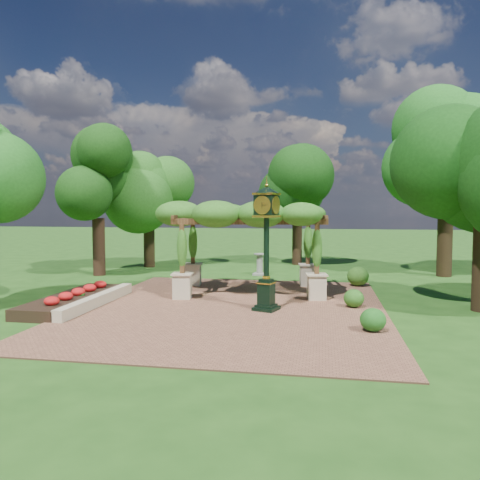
# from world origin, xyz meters

# --- Properties ---
(ground) EXTENTS (120.00, 120.00, 0.00)m
(ground) POSITION_xyz_m (0.00, 0.00, 0.00)
(ground) COLOR #1E4714
(ground) RESTS_ON ground
(brick_plaza) EXTENTS (10.00, 12.00, 0.04)m
(brick_plaza) POSITION_xyz_m (0.00, 1.00, 0.02)
(brick_plaza) COLOR brown
(brick_plaza) RESTS_ON ground
(border_wall) EXTENTS (0.35, 5.00, 0.40)m
(border_wall) POSITION_xyz_m (-4.60, 0.50, 0.20)
(border_wall) COLOR #C6B793
(border_wall) RESTS_ON ground
(flower_bed) EXTENTS (1.50, 5.00, 0.36)m
(flower_bed) POSITION_xyz_m (-5.50, 0.50, 0.18)
(flower_bed) COLOR red
(flower_bed) RESTS_ON ground
(pedestal_clock) EXTENTS (1.02, 1.02, 4.11)m
(pedestal_clock) POSITION_xyz_m (1.17, 0.79, 2.46)
(pedestal_clock) COLOR black
(pedestal_clock) RESTS_ON brick_plaza
(pergola) EXTENTS (6.14, 4.33, 3.59)m
(pergola) POSITION_xyz_m (0.12, 4.01, 2.95)
(pergola) COLOR beige
(pergola) RESTS_ON brick_plaza
(sundial) EXTENTS (0.66, 0.66, 1.09)m
(sundial) POSITION_xyz_m (-0.12, 8.79, 0.48)
(sundial) COLOR gray
(sundial) RESTS_ON ground
(shrub_front) EXTENTS (0.91, 0.91, 0.63)m
(shrub_front) POSITION_xyz_m (4.32, -1.33, 0.35)
(shrub_front) COLOR #1C5719
(shrub_front) RESTS_ON brick_plaza
(shrub_mid) EXTENTS (0.87, 0.87, 0.61)m
(shrub_mid) POSITION_xyz_m (4.02, 1.73, 0.34)
(shrub_mid) COLOR #265A19
(shrub_mid) RESTS_ON brick_plaza
(shrub_back) EXTENTS (1.11, 1.11, 0.82)m
(shrub_back) POSITION_xyz_m (4.47, 6.16, 0.45)
(shrub_back) COLOR #31611C
(shrub_back) RESTS_ON brick_plaza
(tree_west_near) EXTENTS (3.33, 3.33, 7.36)m
(tree_west_near) POSITION_xyz_m (-7.99, 7.37, 5.03)
(tree_west_near) COLOR #382016
(tree_west_near) RESTS_ON ground
(tree_west_far) EXTENTS (3.51, 3.51, 6.98)m
(tree_west_far) POSITION_xyz_m (-6.74, 10.97, 4.78)
(tree_west_far) COLOR #312413
(tree_west_far) RESTS_ON ground
(tree_north) EXTENTS (3.31, 3.31, 6.33)m
(tree_north) POSITION_xyz_m (1.48, 13.49, 4.33)
(tree_north) COLOR black
(tree_north) RESTS_ON ground
(tree_east_far) EXTENTS (4.45, 4.45, 8.95)m
(tree_east_far) POSITION_xyz_m (8.86, 10.02, 6.14)
(tree_east_far) COLOR #2E2012
(tree_east_far) RESTS_ON ground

